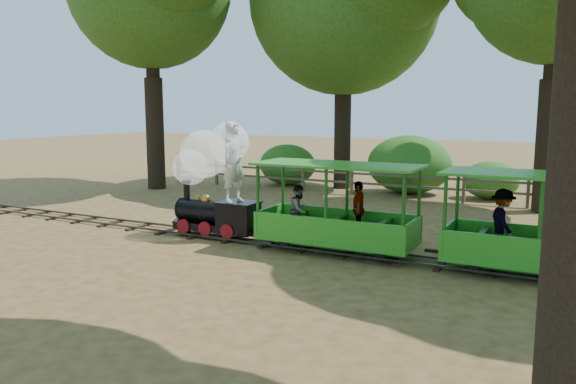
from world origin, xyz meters
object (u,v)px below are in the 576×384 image
at_px(locomotive, 212,170).
at_px(carriage_rear, 541,236).
at_px(carriage_front, 335,218).
at_px(fence, 378,181).

height_order(locomotive, carriage_rear, locomotive).
relative_size(locomotive, carriage_rear, 0.81).
xyz_separation_m(carriage_front, fence, (-1.65, 7.99, -0.21)).
xyz_separation_m(locomotive, carriage_front, (3.29, -0.05, -0.88)).
height_order(locomotive, carriage_front, locomotive).
bearing_deg(carriage_rear, locomotive, 179.63).
relative_size(carriage_rear, fence, 0.20).
xyz_separation_m(carriage_rear, fence, (-5.81, 7.99, -0.25)).
distance_m(locomotive, carriage_rear, 7.50).
relative_size(locomotive, carriage_front, 0.81).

